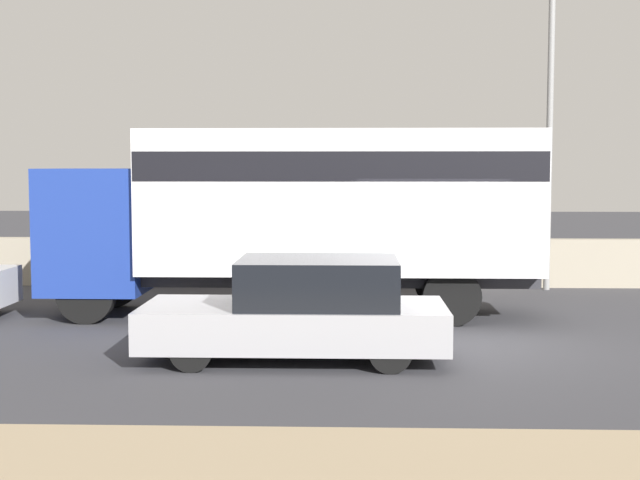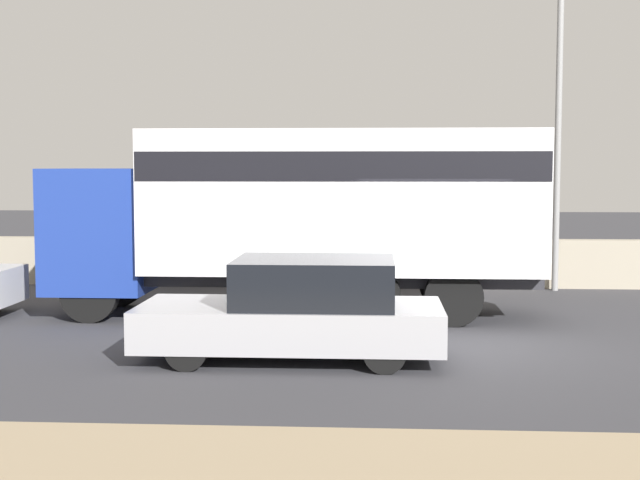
# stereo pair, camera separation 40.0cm
# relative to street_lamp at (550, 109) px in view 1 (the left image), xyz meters

# --- Properties ---
(ground_plane) EXTENTS (80.00, 80.00, 0.00)m
(ground_plane) POSITION_rel_street_lamp_xyz_m (-2.95, -6.01, -3.93)
(ground_plane) COLOR #38383D
(stone_wall_backdrop) EXTENTS (60.00, 0.35, 1.08)m
(stone_wall_backdrop) POSITION_rel_street_lamp_xyz_m (-2.95, 0.43, -3.39)
(stone_wall_backdrop) COLOR #A39984
(stone_wall_backdrop) RESTS_ON ground_plane
(street_lamp) EXTENTS (0.56, 0.28, 6.78)m
(street_lamp) POSITION_rel_street_lamp_xyz_m (0.00, 0.00, 0.00)
(street_lamp) COLOR gray
(street_lamp) RESTS_ON ground_plane
(box_truck) EXTENTS (8.74, 2.45, 3.33)m
(box_truck) POSITION_rel_street_lamp_xyz_m (-5.12, -3.62, -1.93)
(box_truck) COLOR navy
(box_truck) RESTS_ON ground_plane
(car_hatchback) EXTENTS (4.23, 1.82, 1.42)m
(car_hatchback) POSITION_rel_street_lamp_xyz_m (-4.99, -7.28, -3.24)
(car_hatchback) COLOR #9E9EA3
(car_hatchback) RESTS_ON ground_plane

